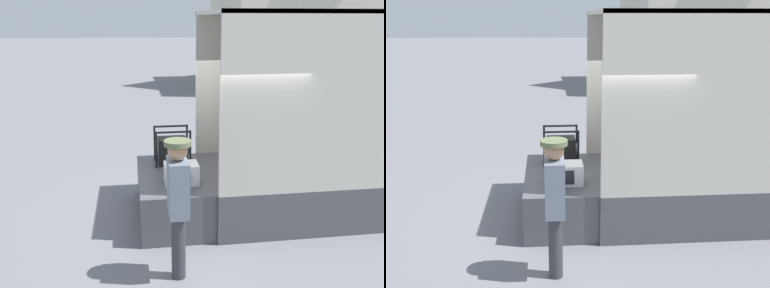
# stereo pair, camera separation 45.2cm
# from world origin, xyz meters

# --- Properties ---
(ground_plane) EXTENTS (160.00, 160.00, 0.00)m
(ground_plane) POSITION_xyz_m (0.00, 0.00, 0.00)
(ground_plane) COLOR slate
(tailgate_deck) EXTENTS (1.11, 2.08, 0.76)m
(tailgate_deck) POSITION_xyz_m (-0.56, 0.00, 0.38)
(tailgate_deck) COLOR #4C4C51
(tailgate_deck) RESTS_ON ground
(microwave) EXTENTS (0.52, 0.39, 0.32)m
(microwave) POSITION_xyz_m (-0.46, -0.46, 0.92)
(microwave) COLOR white
(microwave) RESTS_ON tailgate_deck
(portable_generator) EXTENTS (0.62, 0.46, 0.64)m
(portable_generator) POSITION_xyz_m (-0.49, 0.52, 1.00)
(portable_generator) COLOR black
(portable_generator) RESTS_ON tailgate_deck
(worker_person) EXTENTS (0.33, 0.44, 1.83)m
(worker_person) POSITION_xyz_m (-0.66, -1.80, 1.14)
(worker_person) COLOR #38383D
(worker_person) RESTS_ON ground
(house_backdrop) EXTENTS (7.90, 7.23, 7.87)m
(house_backdrop) POSITION_xyz_m (7.19, 14.51, 4.01)
(house_backdrop) COLOR beige
(house_backdrop) RESTS_ON ground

